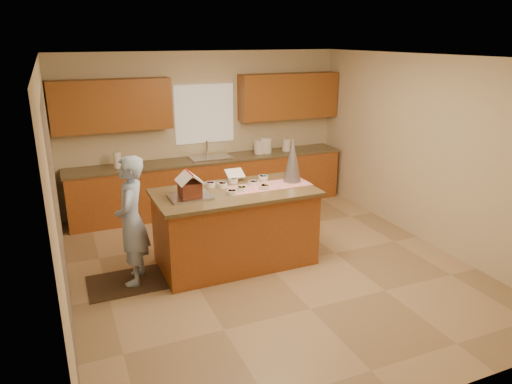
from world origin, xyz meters
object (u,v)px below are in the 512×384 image
at_px(tinsel_tree, 293,160).
at_px(gingerbread_house, 190,187).
at_px(boy, 132,221).
at_px(island_base, 235,229).

height_order(tinsel_tree, gingerbread_house, tinsel_tree).
distance_m(boy, gingerbread_house, 0.81).
bearing_deg(gingerbread_house, tinsel_tree, 4.90).
relative_size(island_base, gingerbread_house, 6.36).
height_order(tinsel_tree, boy, tinsel_tree).
height_order(island_base, tinsel_tree, tinsel_tree).
xyz_separation_m(island_base, tinsel_tree, (0.87, 0.06, 0.84)).
bearing_deg(tinsel_tree, gingerbread_house, -175.10).
relative_size(island_base, tinsel_tree, 3.27).
distance_m(island_base, boy, 1.37).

